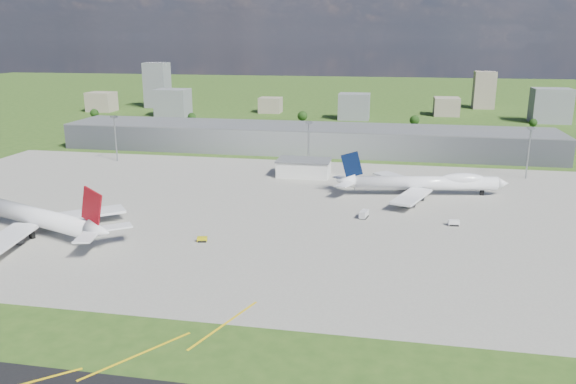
% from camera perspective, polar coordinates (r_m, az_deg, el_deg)
% --- Properties ---
extents(ground, '(1400.00, 1400.00, 0.00)m').
position_cam_1_polar(ground, '(335.74, 1.27, 3.72)').
color(ground, '#2E5019').
rests_on(ground, ground).
extents(apron, '(360.00, 190.00, 0.08)m').
position_cam_1_polar(apron, '(229.11, -0.76, -1.87)').
color(apron, gray).
rests_on(apron, ground).
extents(terminal, '(300.00, 42.00, 15.00)m').
position_cam_1_polar(terminal, '(348.87, 1.69, 5.42)').
color(terminal, slate).
rests_on(terminal, ground).
extents(ops_building, '(26.00, 16.00, 8.00)m').
position_cam_1_polar(ops_building, '(285.11, 1.62, 2.42)').
color(ops_building, silver).
rests_on(ops_building, ground).
extents(mast_west, '(3.50, 2.00, 25.90)m').
position_cam_1_polar(mast_west, '(331.37, -17.17, 6.00)').
color(mast_west, gray).
rests_on(mast_west, ground).
extents(mast_center, '(3.50, 2.00, 25.90)m').
position_cam_1_polar(mast_center, '(296.94, 2.10, 5.64)').
color(mast_center, gray).
rests_on(mast_center, ground).
extents(mast_east, '(3.50, 2.00, 25.90)m').
position_cam_1_polar(mast_east, '(301.23, 23.33, 4.53)').
color(mast_east, gray).
rests_on(mast_east, ground).
extents(airliner_red_twin, '(75.22, 56.97, 21.50)m').
position_cam_1_polar(airliner_red_twin, '(220.85, -24.15, -2.39)').
color(airliner_red_twin, white).
rests_on(airliner_red_twin, ground).
extents(airliner_blue_quad, '(76.17, 59.11, 19.95)m').
position_cam_1_polar(airliner_blue_quad, '(257.00, 13.79, 0.88)').
color(airliner_blue_quad, white).
rests_on(airliner_blue_quad, ground).
extents(tug_yellow, '(3.79, 2.69, 1.72)m').
position_cam_1_polar(tug_yellow, '(196.46, -8.71, -4.79)').
color(tug_yellow, '#C4B90B').
rests_on(tug_yellow, ground).
extents(van_white_near, '(3.73, 6.14, 2.87)m').
position_cam_1_polar(van_white_near, '(221.19, 7.72, -2.28)').
color(van_white_near, silver).
rests_on(van_white_near, ground).
extents(van_white_far, '(4.28, 2.36, 2.17)m').
position_cam_1_polar(van_white_far, '(219.23, 16.49, -3.04)').
color(van_white_far, silver).
rests_on(van_white_far, ground).
extents(bldg_far_w, '(24.00, 20.00, 18.00)m').
position_cam_1_polar(bldg_far_w, '(568.00, -18.42, 8.69)').
color(bldg_far_w, gray).
rests_on(bldg_far_w, ground).
extents(bldg_w, '(28.00, 22.00, 24.00)m').
position_cam_1_polar(bldg_w, '(515.34, -11.61, 8.88)').
color(bldg_w, slate).
rests_on(bldg_w, ground).
extents(bldg_cw, '(20.00, 18.00, 14.00)m').
position_cam_1_polar(bldg_cw, '(530.26, -1.80, 8.82)').
color(bldg_cw, gray).
rests_on(bldg_cw, ground).
extents(bldg_c, '(26.00, 20.00, 22.00)m').
position_cam_1_polar(bldg_c, '(488.88, 6.73, 8.63)').
color(bldg_c, slate).
rests_on(bldg_c, ground).
extents(bldg_ce, '(22.00, 24.00, 16.00)m').
position_cam_1_polar(bldg_ce, '(529.88, 15.79, 8.36)').
color(bldg_ce, gray).
rests_on(bldg_ce, ground).
extents(bldg_e, '(30.00, 22.00, 28.00)m').
position_cam_1_polar(bldg_e, '(513.22, 25.11, 7.95)').
color(bldg_e, slate).
rests_on(bldg_e, ground).
extents(bldg_tall_w, '(22.00, 20.00, 44.00)m').
position_cam_1_polar(bldg_tall_w, '(584.92, -13.14, 10.53)').
color(bldg_tall_w, slate).
rests_on(bldg_tall_w, ground).
extents(bldg_tall_e, '(20.00, 18.00, 36.00)m').
position_cam_1_polar(bldg_tall_e, '(592.90, 19.29, 9.75)').
color(bldg_tall_e, gray).
rests_on(bldg_tall_e, ground).
extents(tree_far_w, '(7.20, 7.20, 8.80)m').
position_cam_1_polar(tree_far_w, '(515.39, -19.08, 7.59)').
color(tree_far_w, '#382314').
rests_on(tree_far_w, ground).
extents(tree_w, '(6.75, 6.75, 8.25)m').
position_cam_1_polar(tree_w, '(473.02, -9.75, 7.54)').
color(tree_w, '#382314').
rests_on(tree_w, ground).
extents(tree_c, '(8.10, 8.10, 9.90)m').
position_cam_1_polar(tree_c, '(464.47, 1.47, 7.73)').
color(tree_c, '#382314').
rests_on(tree_c, ground).
extents(tree_e, '(7.65, 7.65, 9.35)m').
position_cam_1_polar(tree_e, '(454.04, 12.74, 7.14)').
color(tree_e, '#382314').
rests_on(tree_e, ground).
extents(tree_far_e, '(6.30, 6.30, 7.70)m').
position_cam_1_polar(tree_far_e, '(475.88, 23.64, 6.48)').
color(tree_far_e, '#382314').
rests_on(tree_far_e, ground).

